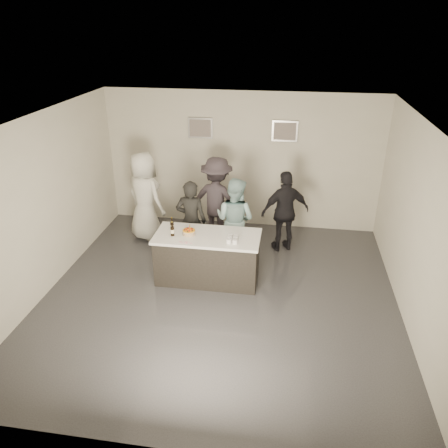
% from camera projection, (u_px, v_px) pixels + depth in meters
% --- Properties ---
extents(floor, '(6.00, 6.00, 0.00)m').
position_uv_depth(floor, '(220.00, 296.00, 7.54)').
color(floor, '#3D3D42').
rests_on(floor, ground).
extents(ceiling, '(6.00, 6.00, 0.00)m').
position_uv_depth(ceiling, '(219.00, 123.00, 6.24)').
color(ceiling, white).
extents(wall_back, '(6.00, 0.04, 3.00)m').
position_uv_depth(wall_back, '(242.00, 161.00, 9.56)').
color(wall_back, beige).
rests_on(wall_back, ground).
extents(wall_front, '(6.00, 0.04, 3.00)m').
position_uv_depth(wall_front, '(168.00, 346.00, 4.22)').
color(wall_front, beige).
rests_on(wall_front, ground).
extents(wall_left, '(0.04, 6.00, 3.00)m').
position_uv_depth(wall_left, '(43.00, 206.00, 7.31)').
color(wall_left, beige).
rests_on(wall_left, ground).
extents(wall_right, '(0.04, 6.00, 3.00)m').
position_uv_depth(wall_right, '(418.00, 231.00, 6.47)').
color(wall_right, beige).
rests_on(wall_right, ground).
extents(picture_left, '(0.54, 0.04, 0.44)m').
position_uv_depth(picture_left, '(200.00, 128.00, 9.36)').
color(picture_left, '#B2B2B7').
rests_on(picture_left, wall_back).
extents(picture_right, '(0.54, 0.04, 0.44)m').
position_uv_depth(picture_right, '(285.00, 131.00, 9.11)').
color(picture_right, '#B2B2B7').
rests_on(picture_right, wall_back).
extents(bar_counter, '(1.86, 0.86, 0.90)m').
position_uv_depth(bar_counter, '(208.00, 257.00, 7.85)').
color(bar_counter, white).
rests_on(bar_counter, ground).
extents(cake, '(0.22, 0.22, 0.07)m').
position_uv_depth(cake, '(189.00, 232.00, 7.67)').
color(cake, '#FEA11A').
rests_on(cake, bar_counter).
extents(beer_bottle_a, '(0.07, 0.07, 0.26)m').
position_uv_depth(beer_bottle_a, '(172.00, 224.00, 7.75)').
color(beer_bottle_a, black).
rests_on(beer_bottle_a, bar_counter).
extents(beer_bottle_b, '(0.07, 0.07, 0.26)m').
position_uv_depth(beer_bottle_b, '(172.00, 229.00, 7.59)').
color(beer_bottle_b, black).
rests_on(beer_bottle_b, bar_counter).
extents(tumbler_cluster, '(0.19, 0.30, 0.08)m').
position_uv_depth(tumbler_cluster, '(233.00, 239.00, 7.46)').
color(tumbler_cluster, orange).
rests_on(tumbler_cluster, bar_counter).
extents(candles, '(0.24, 0.08, 0.01)m').
position_uv_depth(candles, '(187.00, 243.00, 7.39)').
color(candles, pink).
rests_on(candles, bar_counter).
extents(person_main_black, '(0.60, 0.40, 1.63)m').
position_uv_depth(person_main_black, '(191.00, 221.00, 8.39)').
color(person_main_black, black).
rests_on(person_main_black, ground).
extents(person_main_blue, '(0.99, 0.89, 1.67)m').
position_uv_depth(person_main_blue, '(235.00, 220.00, 8.39)').
color(person_main_blue, '#99C3C9').
rests_on(person_main_blue, ground).
extents(person_guest_left, '(1.11, 1.00, 1.90)m').
position_uv_depth(person_guest_left, '(145.00, 197.00, 9.14)').
color(person_guest_left, white).
rests_on(person_guest_left, ground).
extents(person_guest_right, '(1.07, 0.75, 1.68)m').
position_uv_depth(person_guest_right, '(285.00, 212.00, 8.71)').
color(person_guest_right, black).
rests_on(person_guest_right, ground).
extents(person_guest_back, '(1.30, 0.92, 1.83)m').
position_uv_depth(person_guest_back, '(217.00, 200.00, 9.06)').
color(person_guest_back, '#38313A').
rests_on(person_guest_back, ground).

